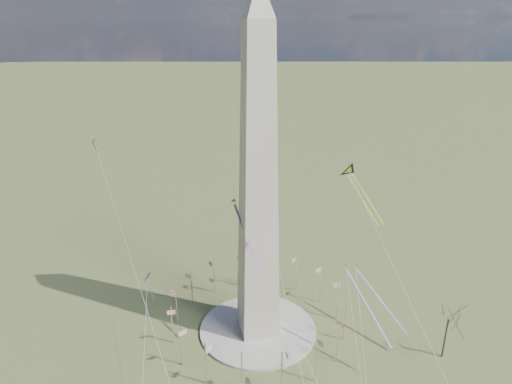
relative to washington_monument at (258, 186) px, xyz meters
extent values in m
plane|color=#526231|center=(0.00, 0.00, -47.95)|extent=(2000.00, 2000.00, 0.00)
cylinder|color=beige|center=(0.00, 0.00, -47.55)|extent=(36.00, 36.00, 0.80)
cylinder|color=silver|center=(26.00, 0.00, -41.45)|extent=(0.36, 0.36, 13.00)
cube|color=red|center=(26.00, 1.30, -36.15)|extent=(2.40, 0.08, 1.50)
cylinder|color=silver|center=(24.02, 9.95, -41.45)|extent=(0.36, 0.36, 13.00)
cube|color=red|center=(23.52, 11.15, -36.15)|extent=(2.25, 0.99, 1.50)
cylinder|color=silver|center=(18.38, 18.38, -41.45)|extent=(0.36, 0.36, 13.00)
cube|color=red|center=(17.47, 19.30, -36.15)|extent=(1.75, 1.75, 1.50)
cylinder|color=silver|center=(9.95, 24.02, -41.45)|extent=(0.36, 0.36, 13.00)
cube|color=red|center=(8.75, 24.52, -36.15)|extent=(0.99, 2.25, 1.50)
cylinder|color=silver|center=(0.00, 26.00, -41.45)|extent=(0.36, 0.36, 13.00)
cube|color=red|center=(-1.30, 26.00, -36.15)|extent=(0.08, 2.40, 1.50)
cylinder|color=silver|center=(-9.95, 24.02, -41.45)|extent=(0.36, 0.36, 13.00)
cube|color=red|center=(-11.15, 23.52, -36.15)|extent=(0.99, 2.25, 1.50)
cylinder|color=silver|center=(-18.38, 18.38, -41.45)|extent=(0.36, 0.36, 13.00)
cube|color=red|center=(-19.30, 17.47, -36.15)|extent=(1.75, 1.75, 1.50)
cylinder|color=silver|center=(-24.02, 9.95, -41.45)|extent=(0.36, 0.36, 13.00)
cube|color=red|center=(-24.52, 8.75, -36.15)|extent=(2.25, 0.99, 1.50)
cylinder|color=silver|center=(-26.00, 0.00, -41.45)|extent=(0.36, 0.36, 13.00)
cube|color=red|center=(-26.00, -1.30, -36.15)|extent=(2.40, 0.08, 1.50)
cylinder|color=silver|center=(-24.02, -9.95, -41.45)|extent=(0.36, 0.36, 13.00)
cube|color=red|center=(-23.52, -11.15, -36.15)|extent=(2.25, 0.99, 1.50)
cylinder|color=silver|center=(-18.38, -18.38, -41.45)|extent=(0.36, 0.36, 13.00)
cube|color=red|center=(-17.47, -19.30, -36.15)|extent=(1.75, 1.75, 1.50)
cylinder|color=silver|center=(-9.95, -24.02, -41.45)|extent=(0.36, 0.36, 13.00)
cube|color=red|center=(-8.75, -24.52, -36.15)|extent=(0.99, 2.25, 1.50)
cylinder|color=silver|center=(0.00, -26.00, -41.45)|extent=(0.36, 0.36, 13.00)
cube|color=red|center=(1.30, -26.00, -36.15)|extent=(0.08, 2.40, 1.50)
cylinder|color=silver|center=(9.95, -24.02, -41.45)|extent=(0.36, 0.36, 13.00)
cube|color=red|center=(11.15, -23.52, -36.15)|extent=(0.99, 2.25, 1.50)
cylinder|color=silver|center=(18.38, -18.38, -41.45)|extent=(0.36, 0.36, 13.00)
cube|color=red|center=(19.30, -17.47, -36.15)|extent=(1.75, 1.75, 1.50)
cylinder|color=silver|center=(24.02, -9.95, -41.45)|extent=(0.36, 0.36, 13.00)
cube|color=red|center=(24.52, -8.75, -36.15)|extent=(2.25, 0.99, 1.50)
cylinder|color=#4D422E|center=(48.87, -23.36, -41.59)|extent=(0.50, 0.50, 12.72)
cube|color=yellow|center=(33.31, 0.21, -6.82)|extent=(4.22, 14.85, 10.67)
cube|color=yellow|center=(31.43, -0.28, -6.82)|extent=(4.22, 14.85, 10.67)
cube|color=navy|center=(-31.95, 10.00, -30.10)|extent=(2.52, 3.56, 2.67)
cube|color=#FF283D|center=(-31.95, 10.00, -34.52)|extent=(2.70, 2.46, 9.25)
cube|color=#FF283D|center=(28.88, -21.15, -27.64)|extent=(8.21, 16.61, 11.32)
cube|color=#FF283D|center=(-4.21, -3.50, -13.14)|extent=(3.50, 18.75, 11.83)
cube|color=#FF283D|center=(33.03, -7.16, -39.76)|extent=(6.02, 22.25, 14.26)
cube|color=red|center=(-45.15, 33.98, 6.89)|extent=(1.41, 2.24, 1.82)
cube|color=red|center=(-45.15, 33.98, 4.89)|extent=(0.92, 1.51, 4.19)
cube|color=white|center=(4.51, 42.72, 19.18)|extent=(1.17, 1.82, 1.46)
cube|color=white|center=(4.51, 42.72, 17.59)|extent=(0.83, 1.22, 3.34)
camera|label=1|loc=(-27.23, -113.83, 43.14)|focal=32.00mm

